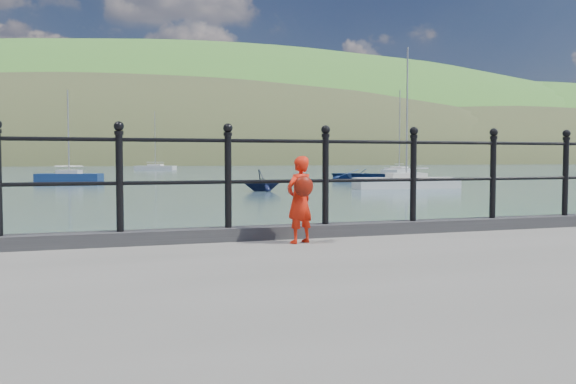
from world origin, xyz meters
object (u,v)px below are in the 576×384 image
object	(u,v)px
launch_blue	(361,175)
sailboat_near	(406,183)
sailboat_far	(399,172)
launch_navy	(262,180)
sailboat_deep	(155,168)
sailboat_port	(69,178)
railing	(278,169)
child	(300,199)

from	to	relation	value
launch_blue	sailboat_near	size ratio (longest dim) A/B	0.56
launch_blue	sailboat_far	world-z (taller)	sailboat_far
launch_navy	sailboat_far	size ratio (longest dim) A/B	0.24
launch_navy	sailboat_deep	distance (m)	68.75
launch_blue	sailboat_far	xyz separation A→B (m)	(12.28, 15.84, -0.19)
sailboat_port	sailboat_deep	bearing A→B (deg)	96.15
railing	launch_blue	xyz separation A→B (m)	(20.01, 40.12, -1.29)
railing	launch_navy	xyz separation A→B (m)	(7.75, 27.85, -1.18)
child	launch_navy	world-z (taller)	child
railing	sailboat_port	size ratio (longest dim) A/B	2.36
child	sailboat_far	xyz separation A→B (m)	(32.18, 56.43, -1.15)
railing	sailboat_far	distance (m)	64.62
sailboat_near	child	bearing A→B (deg)	-115.26
sailboat_deep	sailboat_far	xyz separation A→B (m)	(23.40, -40.63, 0.00)
child	sailboat_far	size ratio (longest dim) A/B	0.10
launch_blue	sailboat_near	distance (m)	12.41
child	sailboat_port	distance (m)	46.63
sailboat_port	sailboat_near	bearing A→B (deg)	-20.92
sailboat_far	launch_navy	bearing A→B (deg)	-173.84
railing	launch_navy	bearing A→B (deg)	74.46
launch_blue	sailboat_port	bearing A→B (deg)	131.50
sailboat_near	sailboat_far	size ratio (longest dim) A/B	0.93
railing	launch_blue	bearing A→B (deg)	63.50
child	sailboat_far	world-z (taller)	sailboat_far
launch_navy	sailboat_port	world-z (taller)	sailboat_port
child	sailboat_port	world-z (taller)	sailboat_port
child	sailboat_deep	bearing A→B (deg)	-120.04
child	sailboat_deep	size ratio (longest dim) A/B	0.10
railing	child	distance (m)	0.58
launch_blue	sailboat_near	xyz separation A→B (m)	(-2.54, -12.14, -0.19)
sailboat_deep	sailboat_far	size ratio (longest dim) A/B	1.00
launch_blue	sailboat_near	world-z (taller)	sailboat_near
launch_blue	sailboat_near	bearing A→B (deg)	-136.22
railing	sailboat_port	xyz separation A→B (m)	(-3.44, 46.01, -1.48)
child	sailboat_port	xyz separation A→B (m)	(-3.55, 46.48, -1.16)
railing	launch_navy	world-z (taller)	railing
railing	sailboat_near	world-z (taller)	sailboat_near
sailboat_near	sailboat_far	xyz separation A→B (m)	(14.82, 27.98, 0.00)
sailboat_deep	sailboat_port	xyz separation A→B (m)	(-12.33, -50.58, -0.00)
sailboat_far	sailboat_port	bearing A→B (deg)	152.84
launch_blue	sailboat_port	xyz separation A→B (m)	(-23.45, 5.89, -0.19)
child	sailboat_near	distance (m)	33.35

